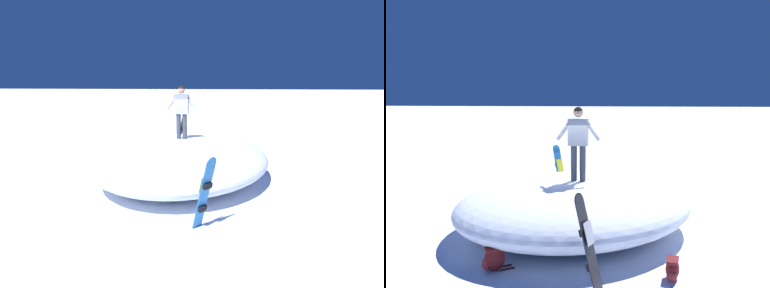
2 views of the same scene
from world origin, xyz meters
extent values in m
plane|color=white|center=(0.00, 0.00, 0.00)|extent=(240.00, 240.00, 0.00)
ellipsoid|color=white|center=(0.35, -0.23, 0.62)|extent=(7.65, 7.49, 1.23)
cylinder|color=#333842|center=(0.61, -0.03, 1.63)|extent=(0.14, 0.14, 0.81)
cylinder|color=#333842|center=(0.60, -0.23, 1.63)|extent=(0.14, 0.14, 0.81)
cube|color=#8C939E|center=(0.61, -0.13, 2.34)|extent=(0.24, 0.46, 0.60)
sphere|color=tan|center=(0.61, -0.13, 2.78)|extent=(0.22, 0.22, 0.22)
cylinder|color=#8C939E|center=(0.62, 0.18, 2.39)|extent=(0.10, 0.39, 0.50)
cylinder|color=#8C939E|center=(0.59, -0.45, 2.39)|extent=(0.10, 0.39, 0.50)
sphere|color=black|center=(0.61, -0.13, 2.80)|extent=(0.21, 0.21, 0.21)
cube|color=black|center=(3.48, 0.39, 0.75)|extent=(0.40, 0.45, 1.50)
cylinder|color=black|center=(3.42, 0.22, 1.49)|extent=(0.30, 0.18, 0.29)
cube|color=#B2B2B7|center=(3.48, 0.38, 1.01)|extent=(0.26, 0.17, 0.36)
cube|color=black|center=(3.45, 0.29, 1.01)|extent=(0.21, 0.15, 0.12)
cube|color=black|center=(3.49, 0.41, 0.48)|extent=(0.21, 0.15, 0.12)
cube|color=#2672BF|center=(-2.66, -1.08, 0.75)|extent=(0.47, 0.48, 1.51)
cylinder|color=#2672BF|center=(-2.79, -1.23, 1.51)|extent=(0.25, 0.24, 0.26)
cube|color=yellow|center=(-2.67, -1.09, 1.03)|extent=(0.23, 0.22, 0.36)
cube|color=black|center=(-2.74, -1.16, 1.03)|extent=(0.21, 0.20, 0.12)
cube|color=black|center=(-2.64, -1.06, 0.48)|extent=(0.21, 0.20, 0.12)
ellipsoid|color=maroon|center=(2.74, 1.76, 0.18)|extent=(0.43, 0.30, 0.36)
ellipsoid|color=maroon|center=(2.92, 1.73, 0.13)|extent=(0.14, 0.19, 0.17)
cube|color=maroon|center=(2.74, 1.76, 0.33)|extent=(0.36, 0.25, 0.06)
cylinder|color=maroon|center=(2.54, 1.86, 0.01)|extent=(0.28, 0.08, 0.04)
cylinder|color=maroon|center=(2.52, 1.73, 0.01)|extent=(0.28, 0.08, 0.04)
ellipsoid|color=maroon|center=(2.79, -1.39, 0.22)|extent=(0.44, 0.47, 0.44)
ellipsoid|color=maroon|center=(2.89, -1.53, 0.15)|extent=(0.23, 0.21, 0.21)
cube|color=maroon|center=(2.79, -1.39, 0.41)|extent=(0.37, 0.39, 0.06)
cylinder|color=maroon|center=(2.73, -1.18, 0.01)|extent=(0.19, 0.24, 0.04)
cylinder|color=maroon|center=(2.60, -1.26, 0.01)|extent=(0.19, 0.24, 0.04)
camera|label=1|loc=(-7.43, -1.40, 2.99)|focal=24.00mm
camera|label=2|loc=(9.58, 0.94, 3.13)|focal=38.02mm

